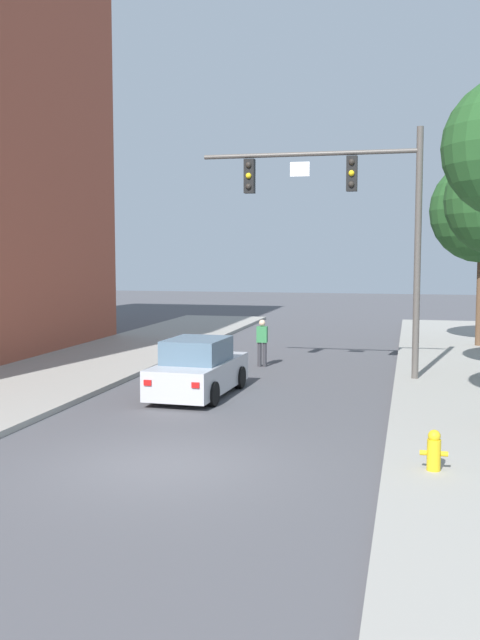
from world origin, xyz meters
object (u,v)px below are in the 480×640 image
at_px(traffic_signal_mast, 354,206).
at_px(pedestrian_crossing_road, 262,341).
at_px(car_lead_silver, 198,369).
at_px(fire_hydrant, 434,450).

bearing_deg(traffic_signal_mast, pedestrian_crossing_road, 147.14).
relative_size(car_lead_silver, fire_hydrant, 5.98).
xyz_separation_m(car_lead_silver, fire_hydrant, (6.13, -6.24, -0.22)).
bearing_deg(pedestrian_crossing_road, traffic_signal_mast, -32.86).
xyz_separation_m(traffic_signal_mast, pedestrian_crossing_road, (-3.27, 2.11, -4.44)).
distance_m(pedestrian_crossing_road, fire_hydrant, 12.87).
height_order(traffic_signal_mast, car_lead_silver, traffic_signal_mast).
bearing_deg(pedestrian_crossing_road, car_lead_silver, -97.26).
bearing_deg(car_lead_silver, fire_hydrant, -45.53).
relative_size(traffic_signal_mast, car_lead_silver, 1.74).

